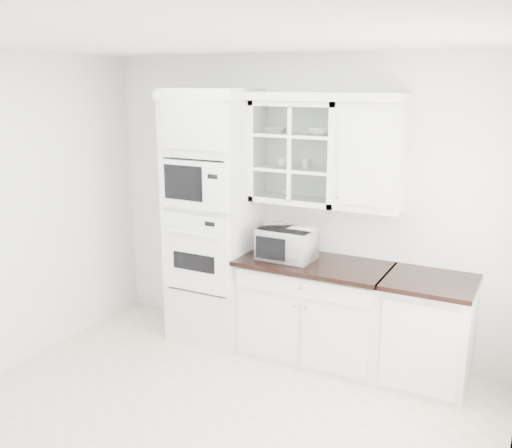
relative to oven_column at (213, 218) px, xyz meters
The scene contains 13 objects.
ground 2.00m from the oven_column, 62.12° to the right, with size 4.00×3.50×0.01m, color beige.
room_shell 1.37m from the oven_column, 52.79° to the right, with size 4.00×3.50×2.70m.
oven_column is the anchor object (origin of this frame).
base_cabinet_run 1.27m from the oven_column, ahead, with size 1.32×0.67×0.92m.
extra_base_cabinet 2.16m from the oven_column, ahead, with size 0.72×0.67×0.92m.
upper_cabinet_glass 1.03m from the oven_column, 12.10° to the left, with size 0.80×0.33×0.90m.
upper_cabinet_solid 1.60m from the oven_column, ahead, with size 0.55×0.33×0.90m, color silver.
crown_molding 1.33m from the oven_column, 11.90° to the left, with size 2.14×0.38×0.07m, color white.
countertop_microwave 0.80m from the oven_column, ahead, with size 0.48×0.40×0.28m, color white.
bowl_a 1.02m from the oven_column, 18.20° to the left, with size 0.19×0.19×0.05m, color white.
bowl_b 1.31m from the oven_column, ahead, with size 0.20×0.20×0.06m, color white.
cup_a 0.87m from the oven_column, 14.24° to the left, with size 0.11×0.11×0.09m, color white.
cup_b 1.04m from the oven_column, 11.42° to the left, with size 0.09×0.09×0.08m, color white.
Camera 1 is at (2.03, -3.04, 2.46)m, focal length 40.00 mm.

